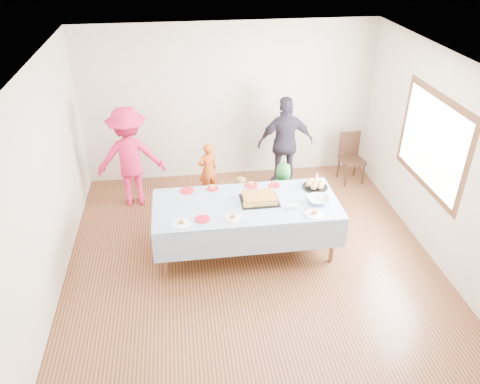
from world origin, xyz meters
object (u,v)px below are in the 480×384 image
object	(u,v)px
birthday_cake	(259,198)
adult_left	(130,157)
dining_chair	(351,154)
party_table	(246,207)

from	to	relation	value
birthday_cake	adult_left	size ratio (longest dim) A/B	0.31
dining_chair	adult_left	xyz separation A→B (m)	(-3.76, -0.27, 0.34)
birthday_cake	adult_left	world-z (taller)	adult_left
dining_chair	adult_left	world-z (taller)	adult_left
party_table	dining_chair	bearing A→B (deg)	40.23
adult_left	birthday_cake	bearing A→B (deg)	137.84
birthday_cake	dining_chair	xyz separation A→B (m)	(1.95, 1.77, -0.33)
party_table	dining_chair	xyz separation A→B (m)	(2.13, 1.80, -0.23)
dining_chair	adult_left	distance (m)	3.78
party_table	adult_left	distance (m)	2.24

